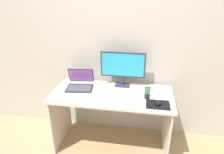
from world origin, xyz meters
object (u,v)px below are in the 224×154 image
object	(u,v)px
keyboard_external	(120,102)
mouse	(158,103)
phone_in_dock	(147,94)
laptop	(80,84)
monitor	(123,67)

from	to	relation	value
keyboard_external	mouse	distance (m)	0.40
mouse	phone_in_dock	bearing A→B (deg)	125.44
phone_in_dock	keyboard_external	bearing A→B (deg)	-151.42
laptop	keyboard_external	bearing A→B (deg)	-28.59
monitor	mouse	size ratio (longest dim) A/B	5.48
laptop	phone_in_dock	xyz separation A→B (m)	(0.82, -0.13, 0.00)
mouse	phone_in_dock	world-z (taller)	phone_in_dock
laptop	keyboard_external	size ratio (longest dim) A/B	0.84
monitor	mouse	bearing A→B (deg)	-43.26
monitor	laptop	distance (m)	0.57
laptop	mouse	bearing A→B (deg)	-15.86
mouse	monitor	bearing A→B (deg)	131.91
mouse	phone_in_dock	distance (m)	0.18
phone_in_dock	monitor	bearing A→B (deg)	139.53
monitor	keyboard_external	distance (m)	0.49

